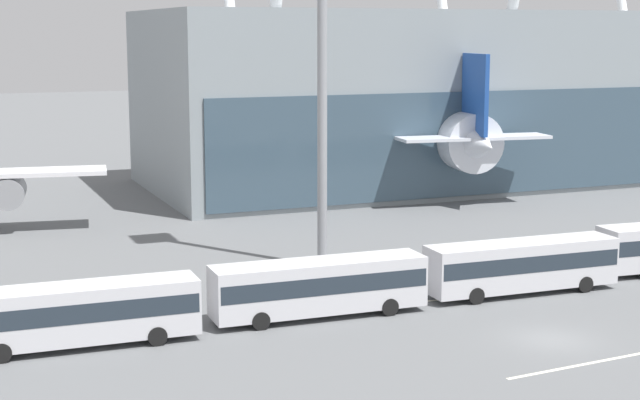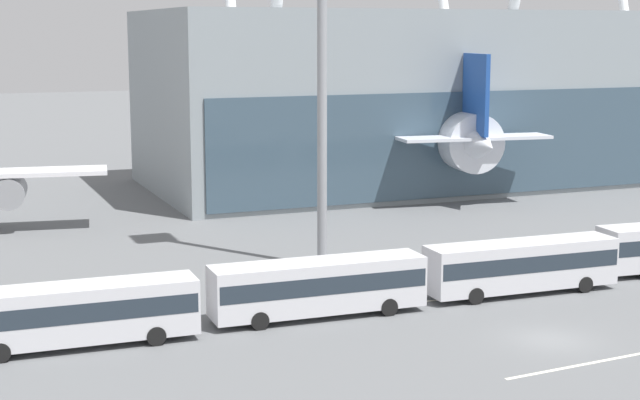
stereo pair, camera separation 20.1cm
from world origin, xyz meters
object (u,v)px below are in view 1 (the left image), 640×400
object	(u,v)px
shuttle_bus_2	(319,284)
shuttle_bus_1	(77,311)
airliner_at_gate_far	(420,130)
shuttle_bus_3	(522,263)

from	to	relation	value
shuttle_bus_2	shuttle_bus_1	bearing A→B (deg)	-177.01
airliner_at_gate_far	shuttle_bus_2	xyz separation A→B (m)	(-27.75, -40.49, -3.76)
airliner_at_gate_far	shuttle_bus_2	bearing A→B (deg)	152.64
shuttle_bus_1	airliner_at_gate_far	bearing A→B (deg)	46.55
shuttle_bus_1	shuttle_bus_2	distance (m)	13.25
airliner_at_gate_far	shuttle_bus_3	world-z (taller)	airliner_at_gate_far
shuttle_bus_1	shuttle_bus_2	size ratio (longest dim) A/B	1.00
airliner_at_gate_far	shuttle_bus_1	world-z (taller)	airliner_at_gate_far
airliner_at_gate_far	shuttle_bus_2	world-z (taller)	airliner_at_gate_far
shuttle_bus_3	shuttle_bus_2	bearing A→B (deg)	-178.35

